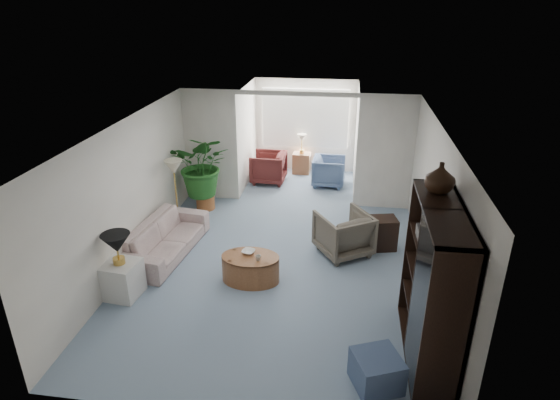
% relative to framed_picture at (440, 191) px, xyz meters
% --- Properties ---
extents(floor, '(6.00, 6.00, 0.00)m').
position_rel_framed_picture_xyz_m(floor, '(-2.46, 0.10, -1.70)').
color(floor, gray).
rests_on(floor, ground).
extents(sunroom_floor, '(2.60, 2.60, 0.00)m').
position_rel_framed_picture_xyz_m(sunroom_floor, '(-2.46, 4.20, -1.70)').
color(sunroom_floor, gray).
rests_on(sunroom_floor, ground).
extents(back_pier_left, '(1.20, 0.12, 2.50)m').
position_rel_framed_picture_xyz_m(back_pier_left, '(-4.36, 3.10, -0.45)').
color(back_pier_left, silver).
rests_on(back_pier_left, ground).
extents(back_pier_right, '(1.20, 0.12, 2.50)m').
position_rel_framed_picture_xyz_m(back_pier_right, '(-0.56, 3.10, -0.45)').
color(back_pier_right, silver).
rests_on(back_pier_right, ground).
extents(back_header, '(2.60, 0.12, 0.10)m').
position_rel_framed_picture_xyz_m(back_header, '(-2.46, 3.10, 0.75)').
color(back_header, silver).
rests_on(back_header, back_pier_left).
extents(window_pane, '(2.20, 0.02, 1.50)m').
position_rel_framed_picture_xyz_m(window_pane, '(-2.46, 5.28, -0.30)').
color(window_pane, white).
extents(window_blinds, '(2.20, 0.02, 1.50)m').
position_rel_framed_picture_xyz_m(window_blinds, '(-2.46, 5.25, -0.30)').
color(window_blinds, white).
extents(framed_picture, '(0.04, 0.50, 0.40)m').
position_rel_framed_picture_xyz_m(framed_picture, '(0.00, 0.00, 0.00)').
color(framed_picture, '#B2A98E').
extents(sofa, '(1.05, 2.18, 0.61)m').
position_rel_framed_picture_xyz_m(sofa, '(-4.52, 0.51, -1.39)').
color(sofa, beige).
rests_on(sofa, ground).
extents(end_table, '(0.58, 0.58, 0.57)m').
position_rel_framed_picture_xyz_m(end_table, '(-4.72, -0.84, -1.41)').
color(end_table, silver).
rests_on(end_table, ground).
extents(table_lamp, '(0.44, 0.44, 0.30)m').
position_rel_framed_picture_xyz_m(table_lamp, '(-4.72, -0.84, -0.78)').
color(table_lamp, black).
rests_on(table_lamp, end_table).
extents(floor_lamp, '(0.36, 0.36, 0.28)m').
position_rel_framed_picture_xyz_m(floor_lamp, '(-4.69, 1.64, -0.45)').
color(floor_lamp, beige).
rests_on(floor_lamp, ground).
extents(coffee_table, '(1.13, 1.13, 0.45)m').
position_rel_framed_picture_xyz_m(coffee_table, '(-2.82, -0.15, -1.47)').
color(coffee_table, brown).
rests_on(coffee_table, ground).
extents(coffee_bowl, '(0.25, 0.25, 0.05)m').
position_rel_framed_picture_xyz_m(coffee_bowl, '(-2.87, -0.05, -1.22)').
color(coffee_bowl, white).
rests_on(coffee_bowl, coffee_table).
extents(coffee_cup, '(0.11, 0.11, 0.09)m').
position_rel_framed_picture_xyz_m(coffee_cup, '(-2.67, -0.25, -1.21)').
color(coffee_cup, '#BAB2A2').
rests_on(coffee_cup, coffee_table).
extents(wingback_chair, '(1.19, 1.20, 0.80)m').
position_rel_framed_picture_xyz_m(wingback_chair, '(-1.34, 0.96, -1.30)').
color(wingback_chair, '#625A4E').
rests_on(wingback_chair, ground).
extents(side_table_dark, '(0.57, 0.50, 0.60)m').
position_rel_framed_picture_xyz_m(side_table_dark, '(-0.64, 1.26, -1.40)').
color(side_table_dark, black).
rests_on(side_table_dark, ground).
extents(entertainment_cabinet, '(0.50, 1.88, 2.09)m').
position_rel_framed_picture_xyz_m(entertainment_cabinet, '(-0.23, -1.51, -0.66)').
color(entertainment_cabinet, black).
rests_on(entertainment_cabinet, ground).
extents(cabinet_urn, '(0.37, 0.37, 0.39)m').
position_rel_framed_picture_xyz_m(cabinet_urn, '(-0.23, -1.01, 0.58)').
color(cabinet_urn, black).
rests_on(cabinet_urn, entertainment_cabinet).
extents(ottoman, '(0.69, 0.69, 0.42)m').
position_rel_framed_picture_xyz_m(ottoman, '(-0.88, -2.17, -1.49)').
color(ottoman, '#4A6080').
rests_on(ottoman, ground).
extents(plant_pot, '(0.40, 0.40, 0.32)m').
position_rel_framed_picture_xyz_m(plant_pot, '(-4.37, 2.49, -1.54)').
color(plant_pot, '#99572C').
rests_on(plant_pot, ground).
extents(house_plant, '(1.25, 1.09, 1.39)m').
position_rel_framed_picture_xyz_m(house_plant, '(-4.37, 2.49, -0.68)').
color(house_plant, '#215C1F').
rests_on(house_plant, plant_pot).
extents(sunroom_chair_blue, '(0.80, 0.78, 0.71)m').
position_rel_framed_picture_xyz_m(sunroom_chair_blue, '(-1.76, 4.27, -1.35)').
color(sunroom_chair_blue, '#4A6080').
rests_on(sunroom_chair_blue, ground).
extents(sunroom_chair_maroon, '(0.86, 0.84, 0.76)m').
position_rel_framed_picture_xyz_m(sunroom_chair_maroon, '(-3.26, 4.27, -1.32)').
color(sunroom_chair_maroon, '#53211C').
rests_on(sunroom_chair_maroon, ground).
extents(sunroom_table, '(0.45, 0.36, 0.54)m').
position_rel_framed_picture_xyz_m(sunroom_table, '(-2.51, 5.02, -1.43)').
color(sunroom_table, brown).
rests_on(sunroom_table, ground).
extents(shelf_clutter, '(0.30, 1.02, 0.61)m').
position_rel_framed_picture_xyz_m(shelf_clutter, '(-0.28, -1.53, -0.31)').
color(shelf_clutter, '#2C2622').
rests_on(shelf_clutter, entertainment_cabinet).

